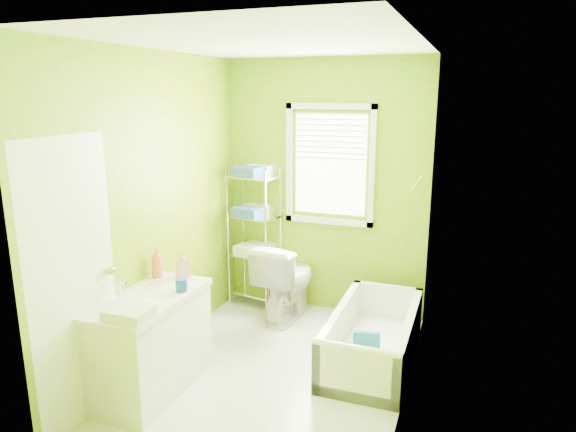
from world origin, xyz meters
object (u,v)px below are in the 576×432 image
(bathtub, at_px, (372,344))
(vanity, at_px, (151,340))
(toilet, at_px, (286,280))
(wire_shelf_unit, at_px, (255,222))

(bathtub, distance_m, vanity, 1.85)
(toilet, bearing_deg, vanity, 78.97)
(toilet, xyz_separation_m, vanity, (-0.51, -1.61, 0.01))
(bathtub, bearing_deg, vanity, -145.64)
(wire_shelf_unit, bearing_deg, vanity, -92.69)
(toilet, distance_m, vanity, 1.69)
(bathtub, distance_m, toilet, 1.19)
(bathtub, xyz_separation_m, toilet, (-1.01, 0.58, 0.26))
(vanity, distance_m, wire_shelf_unit, 1.89)
(toilet, height_order, wire_shelf_unit, wire_shelf_unit)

